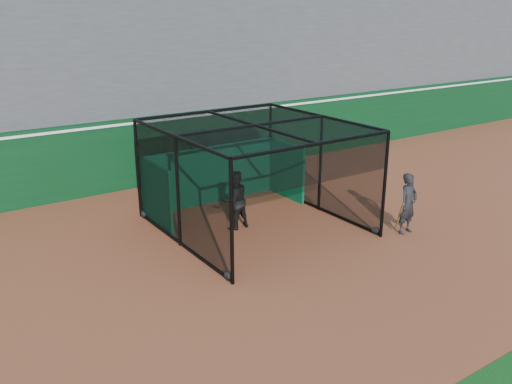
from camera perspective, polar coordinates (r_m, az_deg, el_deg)
ground at (r=13.60m, az=4.49°, el=-7.89°), size 120.00×120.00×0.00m
outfield_wall at (r=20.08m, az=-10.81°, el=4.50°), size 50.00×0.50×2.50m
grandstand at (r=23.08m, az=-15.24°, el=14.00°), size 50.00×7.85×8.95m
batting_cage at (r=15.55m, az=-0.12°, el=1.58°), size 5.01×5.42×3.01m
batter at (r=15.60m, az=-2.25°, el=-0.85°), size 0.89×0.71×1.73m
on_deck_player at (r=15.86m, az=15.70°, el=-1.19°), size 0.68×0.48×1.76m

